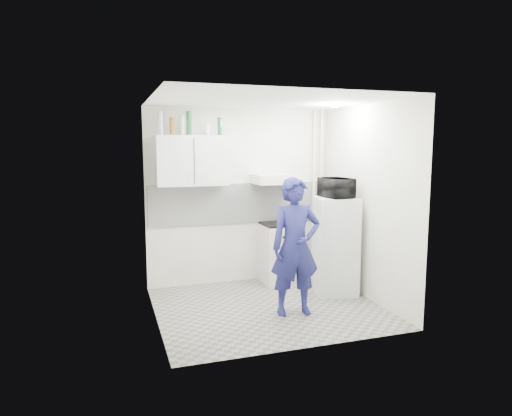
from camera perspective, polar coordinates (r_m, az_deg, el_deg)
name	(u,v)px	position (r m, az deg, el deg)	size (l,w,h in m)	color
floor	(268,307)	(5.99, 1.48, -12.29)	(2.80, 2.80, 0.00)	gray
ceiling	(269,100)	(5.65, 1.58, 13.31)	(2.80, 2.80, 0.00)	white
wall_back	(240,196)	(6.86, -2.01, 1.45)	(2.80, 2.80, 0.00)	beige
wall_left	(154,212)	(5.37, -12.67, -0.48)	(2.60, 2.60, 0.00)	beige
wall_right	(366,203)	(6.29, 13.63, 0.66)	(2.60, 2.60, 0.00)	beige
person	(295,247)	(5.57, 4.95, -4.83)	(0.61, 0.40, 1.68)	navy
stove	(280,253)	(6.95, 2.99, -5.69)	(0.55, 0.55, 0.88)	silver
fridge	(335,245)	(6.48, 9.87, -4.64)	(0.56, 0.56, 1.35)	white
stove_top	(280,224)	(6.85, 3.01, -1.99)	(0.53, 0.53, 0.03)	black
saucepan	(284,219)	(6.92, 3.51, -1.39)	(0.16, 0.16, 0.09)	silver
microwave	(337,188)	(6.36, 10.04, 2.50)	(0.33, 0.49, 0.27)	black
bottle_a	(160,123)	(6.42, -11.88, 10.33)	(0.07, 0.07, 0.32)	#B2B7BC
bottle_b	(172,126)	(6.44, -10.49, 10.02)	(0.06, 0.06, 0.24)	brown
bottle_c	(182,126)	(6.46, -9.20, 10.14)	(0.06, 0.06, 0.27)	#B2B7BC
bottle_d	(189,123)	(6.48, -8.38, 10.44)	(0.07, 0.07, 0.33)	#144C1E
canister_b	(207,130)	(6.52, -6.11, 9.69)	(0.08, 0.08, 0.16)	#B2B7BC
bottle_e	(220,126)	(6.56, -4.55, 10.13)	(0.06, 0.06, 0.25)	#144C1E
upper_cabinet	(192,161)	(6.48, -8.01, 5.89)	(1.00, 0.35, 0.70)	white
range_hood	(274,179)	(6.74, 2.26, 3.64)	(0.60, 0.50, 0.14)	silver
backsplash	(240,203)	(6.85, -1.97, 0.61)	(2.74, 0.03, 0.60)	white
pipe_a	(321,194)	(7.25, 8.08, 1.72)	(0.05, 0.05, 2.60)	silver
pipe_b	(314,194)	(7.20, 7.23, 1.69)	(0.04, 0.04, 2.60)	silver
ceiling_spot_fixture	(335,106)	(6.24, 9.82, 12.41)	(0.10, 0.10, 0.02)	white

